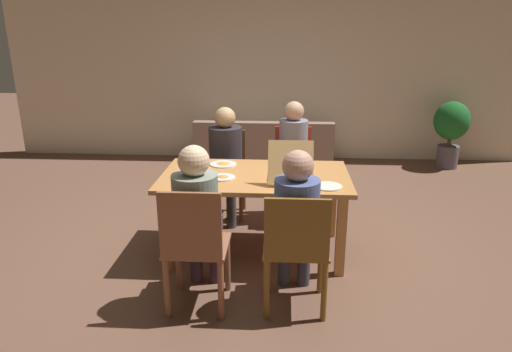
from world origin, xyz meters
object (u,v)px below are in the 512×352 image
object	(u,v)px
plate_0	(328,186)
plate_2	(223,177)
chair_0	(195,246)
drinking_glass_0	(199,160)
person_3	(296,214)
couch	(264,151)
chair_2	(227,168)
pizza_box_0	(290,171)
chair_3	(296,248)
chair_1	(293,169)
dining_table	(255,185)
person_2	(225,154)
potted_plant	(451,127)
plate_1	(223,164)
person_1	(293,153)
person_0	(197,211)
drinking_glass_1	(297,158)

from	to	relation	value
plate_0	plate_2	xyz separation A→B (m)	(-0.87, 0.18, 0.00)
chair_0	drinking_glass_0	size ratio (longest dim) A/B	7.09
person_3	couch	size ratio (longest dim) A/B	0.63
chair_2	pizza_box_0	world-z (taller)	pizza_box_0
person_3	plate_2	distance (m)	0.91
plate_0	chair_3	bearing A→B (deg)	-112.46
chair_1	plate_2	bearing A→B (deg)	-120.86
chair_0	plate_0	xyz separation A→B (m)	(0.97, 0.66, 0.23)
dining_table	chair_1	distance (m)	0.98
chair_0	person_2	bearing A→B (deg)	90.00
potted_plant	plate_1	bearing A→B (deg)	-139.08
person_1	chair_1	bearing A→B (deg)	90.00
couch	plate_2	bearing A→B (deg)	-95.14
person_1	drinking_glass_0	distance (m)	1.05
plate_0	couch	distance (m)	2.93
dining_table	chair_2	distance (m)	1.00
chair_1	person_2	distance (m)	0.74
person_0	chair_3	bearing A→B (deg)	-10.36
pizza_box_0	plate_0	world-z (taller)	pizza_box_0
person_3	chair_2	bearing A→B (deg)	112.50
person_1	drinking_glass_1	distance (m)	0.39
drinking_glass_0	person_0	bearing A→B (deg)	-80.54
person_1	drinking_glass_0	bearing A→B (deg)	-146.59
drinking_glass_0	couch	distance (m)	2.45
chair_1	plate_1	xyz separation A→B (m)	(-0.66, -0.63, 0.23)
potted_plant	plate_0	bearing A→B (deg)	-122.92
dining_table	person_2	size ratio (longest dim) A/B	1.38
person_0	plate_0	world-z (taller)	person_0
drinking_glass_1	chair_2	bearing A→B (deg)	144.05
person_1	plate_1	distance (m)	0.82
chair_0	chair_2	size ratio (longest dim) A/B	1.05
chair_0	couch	world-z (taller)	chair_0
chair_0	chair_3	bearing A→B (deg)	1.78
dining_table	person_0	size ratio (longest dim) A/B	1.35
dining_table	chair_1	size ratio (longest dim) A/B	1.71
chair_3	plate_2	world-z (taller)	chair_3
person_0	chair_0	bearing A→B (deg)	-90.00
person_0	person_3	size ratio (longest dim) A/B	1.02
drinking_glass_1	plate_1	bearing A→B (deg)	-171.25
plate_1	potted_plant	xyz separation A→B (m)	(2.94, 2.55, -0.16)
chair_2	plate_0	bearing A→B (deg)	-51.34
chair_3	drinking_glass_1	world-z (taller)	chair_3
chair_1	chair_2	size ratio (longest dim) A/B	1.05
person_2	drinking_glass_1	distance (m)	0.84
chair_3	person_2	bearing A→B (deg)	112.47
drinking_glass_0	pizza_box_0	bearing A→B (deg)	-16.59
chair_2	drinking_glass_1	size ratio (longest dim) A/B	9.03
chair_1	drinking_glass_0	xyz separation A→B (m)	(-0.87, -0.71, 0.29)
chair_1	person_2	size ratio (longest dim) A/B	0.81
chair_0	plate_1	world-z (taller)	chair_0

